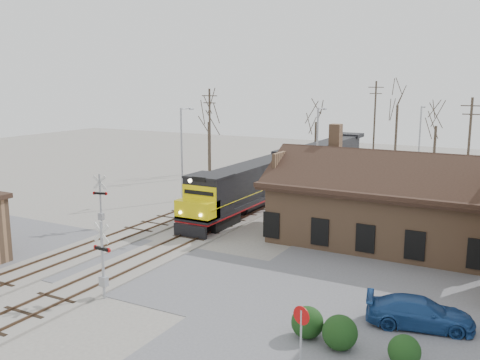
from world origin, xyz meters
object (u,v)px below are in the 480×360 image
(depot, at_px, (382,208))
(locomotive_trailing, at_px, (327,157))
(parked_car, at_px, (420,313))
(locomotive_lead, at_px, (249,186))

(depot, bearing_deg, locomotive_trailing, 117.91)
(parked_car, bearing_deg, depot, 8.45)
(depot, xyz_separation_m, parked_car, (4.84, -12.26, -1.72))
(locomotive_lead, distance_m, locomotive_trailing, 19.45)
(locomotive_trailing, xyz_separation_m, parked_car, (16.83, -34.89, -1.54))
(locomotive_lead, height_order, locomotive_trailing, locomotive_lead)
(locomotive_lead, bearing_deg, locomotive_trailing, 90.00)
(locomotive_trailing, distance_m, parked_car, 38.77)
(locomotive_lead, bearing_deg, parked_car, -42.55)
(locomotive_lead, relative_size, parked_car, 4.04)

